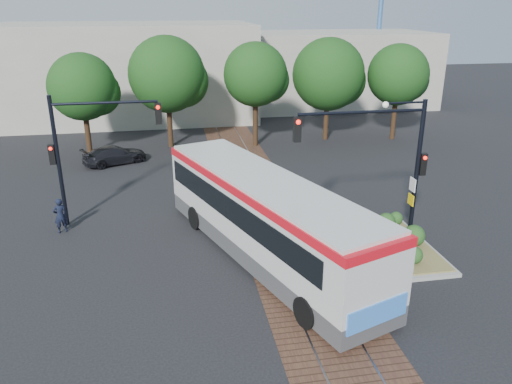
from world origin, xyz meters
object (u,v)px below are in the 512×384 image
at_px(city_bus, 265,215).
at_px(signal_pole_main, 390,153).
at_px(signal_pole_left, 83,143).
at_px(traffic_island, 403,240).
at_px(parked_car, 115,155).
at_px(officer, 60,216).

height_order(city_bus, signal_pole_main, signal_pole_main).
distance_m(city_bus, signal_pole_left, 8.91).
height_order(traffic_island, signal_pole_left, signal_pole_left).
bearing_deg(city_bus, traffic_island, -21.67).
height_order(traffic_island, parked_car, parked_car).
relative_size(officer, parked_car, 0.40).
distance_m(signal_pole_main, parked_car, 18.80).
height_order(signal_pole_main, signal_pole_left, signal_pole_main).
relative_size(city_bus, traffic_island, 2.46).
distance_m(city_bus, traffic_island, 6.12).
relative_size(signal_pole_left, parked_car, 1.50).
bearing_deg(parked_car, city_bus, -178.07).
bearing_deg(parked_car, signal_pole_left, 153.66).
relative_size(city_bus, officer, 7.92).
bearing_deg(officer, traffic_island, 141.13).
height_order(signal_pole_left, parked_car, signal_pole_left).
xyz_separation_m(city_bus, traffic_island, (5.91, -0.15, -1.56)).
bearing_deg(signal_pole_main, signal_pole_left, 158.55).
bearing_deg(signal_pole_main, parked_car, 130.35).
height_order(city_bus, parked_car, city_bus).
bearing_deg(signal_pole_left, signal_pole_main, -21.45).
bearing_deg(officer, parked_car, -121.47).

